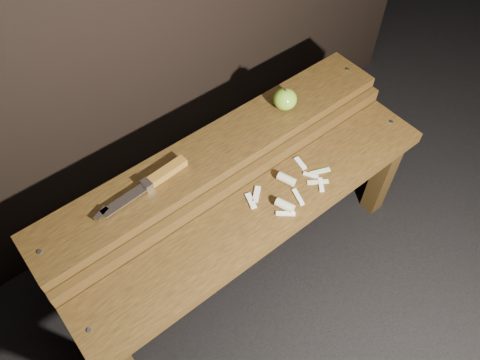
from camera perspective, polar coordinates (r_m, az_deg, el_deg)
ground at (r=1.74m, az=1.26°, el=-10.22°), size 60.00×60.00×0.00m
bench_front_tier at (r=1.41m, az=3.11°, el=-5.45°), size 1.20×0.20×0.42m
bench_rear_tier at (r=1.46m, az=-2.60°, el=1.73°), size 1.20×0.21×0.50m
apple at (r=1.49m, az=5.50°, el=9.79°), size 0.08×0.08×0.08m
knife at (r=1.32m, az=-10.12°, el=0.18°), size 0.30×0.05×0.03m
apple_scraps at (r=1.39m, az=5.85°, el=-1.27°), size 0.28×0.16×0.03m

